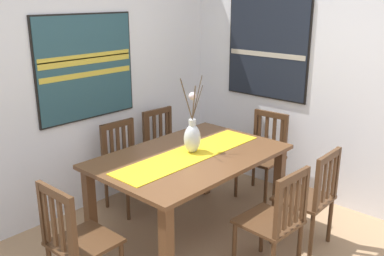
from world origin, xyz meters
TOP-DOWN VIEW (x-y plane):
  - wall_back at (0.00, 1.86)m, footprint 6.40×0.12m
  - wall_side at (1.86, 0.00)m, footprint 0.12×6.40m
  - dining_table at (0.35, 0.63)m, footprint 1.64×1.07m
  - table_runner at (0.35, 0.63)m, footprint 1.51×0.36m
  - centerpiece_vase at (0.40, 0.65)m, footprint 0.27×0.14m
  - chair_0 at (-0.82, 0.63)m, footprint 0.43×0.43m
  - chair_1 at (0.33, 1.49)m, footprint 0.44×0.44m
  - chair_2 at (1.49, 0.62)m, footprint 0.44×0.44m
  - chair_3 at (0.90, -0.24)m, footprint 0.43×0.43m
  - chair_4 at (0.36, -0.23)m, footprint 0.44×0.44m
  - chair_5 at (0.90, 1.51)m, footprint 0.44×0.44m
  - painting_on_back_wall at (0.14, 1.79)m, footprint 1.08×0.05m
  - painting_on_side_wall at (1.79, 0.83)m, footprint 0.05×1.00m

SIDE VIEW (x-z plane):
  - chair_3 at x=0.90m, z-range 0.02..0.91m
  - chair_5 at x=0.90m, z-range 0.02..0.92m
  - chair_1 at x=0.33m, z-range 0.03..0.91m
  - chair_2 at x=1.49m, z-range 0.02..0.92m
  - chair_4 at x=0.36m, z-range 0.03..0.92m
  - chair_0 at x=-0.82m, z-range 0.02..0.93m
  - dining_table at x=0.35m, z-range 0.28..1.06m
  - table_runner at x=0.35m, z-range 0.78..0.79m
  - centerpiece_vase at x=0.40m, z-range 0.60..1.27m
  - wall_back at x=0.00m, z-range 0.00..2.70m
  - wall_side at x=1.86m, z-range 0.00..2.70m
  - painting_on_back_wall at x=0.14m, z-range 0.93..1.94m
  - painting_on_side_wall at x=1.79m, z-range 1.00..2.08m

